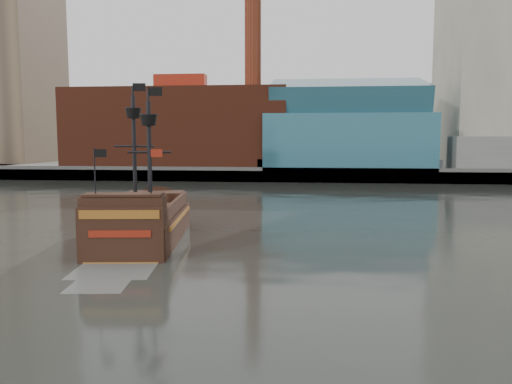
# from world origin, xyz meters

# --- Properties ---
(ground) EXTENTS (400.00, 400.00, 0.00)m
(ground) POSITION_xyz_m (0.00, 0.00, 0.00)
(ground) COLOR #2A2D27
(ground) RESTS_ON ground
(promenade_far) EXTENTS (220.00, 60.00, 2.00)m
(promenade_far) POSITION_xyz_m (0.00, 92.00, 1.00)
(promenade_far) COLOR slate
(promenade_far) RESTS_ON ground
(seawall) EXTENTS (220.00, 1.00, 2.60)m
(seawall) POSITION_xyz_m (0.00, 62.50, 1.30)
(seawall) COLOR #4C4C49
(seawall) RESTS_ON ground
(skyline) EXTENTS (149.00, 45.00, 62.00)m
(skyline) POSITION_xyz_m (5.21, 84.56, 24.55)
(skyline) COLOR brown
(skyline) RESTS_ON promenade_far
(pirate_ship) EXTENTS (7.10, 17.49, 12.72)m
(pirate_ship) POSITION_xyz_m (-9.26, 10.71, 1.15)
(pirate_ship) COLOR black
(pirate_ship) RESTS_ON ground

